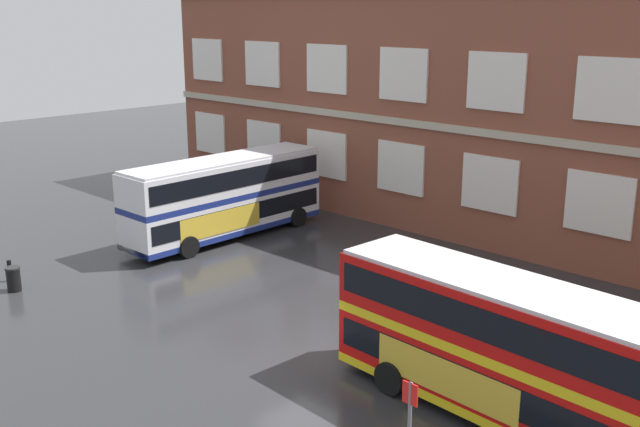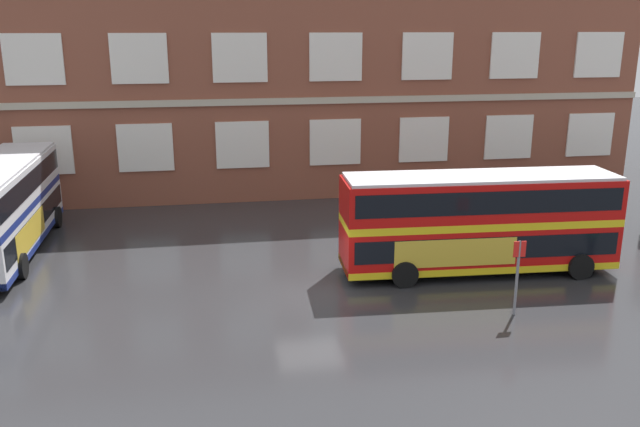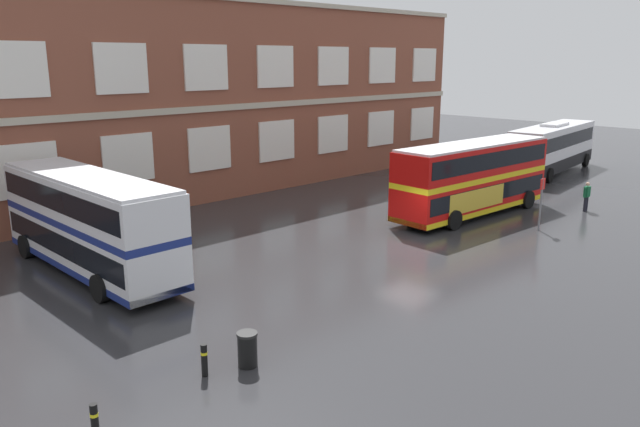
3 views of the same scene
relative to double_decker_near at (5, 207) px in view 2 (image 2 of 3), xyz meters
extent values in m
plane|color=#2B2B2D|center=(12.36, -4.82, -2.15)|extent=(120.00, 120.00, 0.00)
cube|color=brown|center=(10.77, 11.18, 3.77)|extent=(47.43, 8.00, 11.85)
cube|color=#B2A893|center=(10.77, 7.10, 3.54)|extent=(47.43, 0.16, 0.36)
cube|color=silver|center=(0.23, 7.12, 1.17)|extent=(2.95, 0.12, 2.61)
cube|color=silver|center=(5.50, 7.12, 1.17)|extent=(2.95, 0.12, 2.61)
cube|color=silver|center=(10.77, 7.12, 1.17)|extent=(2.95, 0.12, 2.61)
cube|color=silver|center=(16.04, 7.12, 1.17)|extent=(2.95, 0.12, 2.61)
cube|color=silver|center=(21.31, 7.12, 1.17)|extent=(2.95, 0.12, 2.61)
cube|color=silver|center=(26.58, 7.12, 1.17)|extent=(2.95, 0.12, 2.61)
cube|color=silver|center=(31.85, 7.12, 1.17)|extent=(2.95, 0.12, 2.61)
cube|color=silver|center=(0.23, 7.12, 5.90)|extent=(2.95, 0.12, 2.61)
cube|color=silver|center=(5.50, 7.12, 5.90)|extent=(2.95, 0.12, 2.61)
cube|color=silver|center=(10.77, 7.12, 5.90)|extent=(2.95, 0.12, 2.61)
cube|color=silver|center=(16.04, 7.12, 5.90)|extent=(2.95, 0.12, 2.61)
cube|color=silver|center=(21.31, 7.12, 5.90)|extent=(2.95, 0.12, 2.61)
cube|color=silver|center=(26.58, 7.12, 5.90)|extent=(2.95, 0.12, 2.61)
cube|color=silver|center=(31.85, 7.12, 5.90)|extent=(2.95, 0.12, 2.61)
cube|color=silver|center=(0.00, 0.00, -0.92)|extent=(2.65, 11.02, 1.75)
cube|color=black|center=(0.00, 0.00, -0.71)|extent=(2.68, 10.58, 0.90)
cube|color=navy|center=(0.00, 0.00, 0.10)|extent=(2.65, 11.02, 0.30)
cube|color=silver|center=(0.00, 0.00, 1.03)|extent=(2.65, 11.02, 1.55)
cube|color=black|center=(0.00, 0.00, 1.10)|extent=(2.68, 10.58, 0.90)
cube|color=navy|center=(0.00, 0.00, -1.66)|extent=(2.67, 11.02, 0.28)
cube|color=gold|center=(1.30, -1.31, -0.84)|extent=(0.07, 4.84, 1.10)
cube|color=yellow|center=(-0.05, 5.47, 1.45)|extent=(1.66, 0.07, 0.40)
cylinder|color=black|center=(1.24, 3.86, -1.63)|extent=(0.33, 1.04, 1.04)
cylinder|color=black|center=(-1.31, 3.84, -1.63)|extent=(0.33, 1.04, 1.04)
cylinder|color=black|center=(1.30, -3.29, -1.63)|extent=(0.33, 1.04, 1.04)
cube|color=red|center=(19.46, -5.61, -0.92)|extent=(11.11, 3.06, 1.75)
cube|color=black|center=(19.46, -5.61, -0.71)|extent=(10.67, 3.08, 0.90)
cube|color=yellow|center=(19.46, -5.61, 0.10)|extent=(11.11, 3.06, 0.30)
cube|color=red|center=(19.46, -5.61, 1.03)|extent=(11.11, 3.06, 1.55)
cube|color=black|center=(19.46, -5.61, 1.10)|extent=(10.67, 3.08, 0.90)
cube|color=yellow|center=(19.46, -5.61, -1.66)|extent=(11.11, 3.08, 0.28)
cube|color=silver|center=(19.46, -5.61, 1.86)|extent=(10.88, 2.95, 0.12)
cube|color=gold|center=(18.08, -6.84, -0.84)|extent=(4.84, 0.26, 1.10)
cube|color=yellow|center=(24.92, -5.87, 1.45)|extent=(0.14, 1.66, 0.40)
cylinder|color=black|center=(23.24, -7.07, -1.63)|extent=(1.05, 0.37, 1.04)
cylinder|color=black|center=(23.36, -4.52, -1.63)|extent=(1.05, 0.37, 1.04)
cylinder|color=black|center=(16.10, -6.73, -1.63)|extent=(1.05, 0.37, 1.04)
cylinder|color=black|center=(16.22, -4.19, -1.63)|extent=(1.05, 0.37, 1.04)
cylinder|color=slate|center=(19.16, -9.83, -0.80)|extent=(0.10, 0.10, 2.70)
cube|color=red|center=(19.16, -9.85, 0.27)|extent=(0.44, 0.04, 0.56)
camera|label=1|loc=(28.71, -22.78, 9.10)|focal=41.95mm
camera|label=2|loc=(8.83, -29.88, 7.64)|focal=37.44mm
camera|label=3|loc=(-10.08, -23.78, 6.41)|focal=34.54mm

